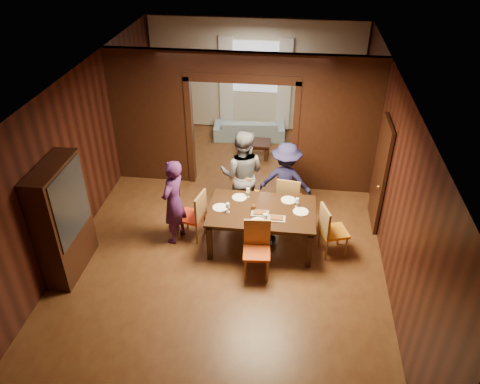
# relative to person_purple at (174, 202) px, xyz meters

# --- Properties ---
(floor) EXTENTS (9.00, 9.00, 0.00)m
(floor) POSITION_rel_person_purple_xyz_m (0.96, 0.51, -0.82)
(floor) COLOR #522B17
(floor) RESTS_ON ground
(ceiling) EXTENTS (5.50, 9.00, 0.02)m
(ceiling) POSITION_rel_person_purple_xyz_m (0.96, 0.51, 2.08)
(ceiling) COLOR silver
(ceiling) RESTS_ON room_walls
(room_walls) EXTENTS (5.52, 9.01, 2.90)m
(room_walls) POSITION_rel_person_purple_xyz_m (0.96, 2.40, 0.69)
(room_walls) COLOR black
(room_walls) RESTS_ON floor
(person_purple) EXTENTS (0.55, 0.68, 1.63)m
(person_purple) POSITION_rel_person_purple_xyz_m (0.00, 0.00, 0.00)
(person_purple) COLOR #421A4D
(person_purple) RESTS_ON floor
(person_grey) EXTENTS (0.91, 0.72, 1.80)m
(person_grey) POSITION_rel_person_purple_xyz_m (1.11, 0.97, 0.09)
(person_grey) COLOR #53525A
(person_grey) RESTS_ON floor
(person_navy) EXTENTS (1.08, 0.71, 1.57)m
(person_navy) POSITION_rel_person_purple_xyz_m (1.93, 1.02, -0.03)
(person_navy) COLOR #181639
(person_navy) RESTS_ON floor
(sofa) EXTENTS (1.87, 0.87, 0.53)m
(sofa) POSITION_rel_person_purple_xyz_m (0.88, 4.36, -0.55)
(sofa) COLOR #88A3B2
(sofa) RESTS_ON floor
(serving_bowl) EXTENTS (0.32, 0.32, 0.08)m
(serving_bowl) POSITION_rel_person_purple_xyz_m (1.68, 0.08, -0.02)
(serving_bowl) COLOR black
(serving_bowl) RESTS_ON dining_table
(dining_table) EXTENTS (1.87, 1.16, 0.76)m
(dining_table) POSITION_rel_person_purple_xyz_m (1.57, 0.03, -0.44)
(dining_table) COLOR black
(dining_table) RESTS_ON floor
(coffee_table) EXTENTS (0.80, 0.50, 0.40)m
(coffee_table) POSITION_rel_person_purple_xyz_m (1.09, 3.36, -0.62)
(coffee_table) COLOR black
(coffee_table) RESTS_ON floor
(chair_left) EXTENTS (0.53, 0.53, 0.97)m
(chair_left) POSITION_rel_person_purple_xyz_m (0.27, 0.11, -0.33)
(chair_left) COLOR red
(chair_left) RESTS_ON floor
(chair_right) EXTENTS (0.56, 0.56, 0.97)m
(chair_right) POSITION_rel_person_purple_xyz_m (2.84, -0.03, -0.33)
(chair_right) COLOR orange
(chair_right) RESTS_ON floor
(chair_far_l) EXTENTS (0.55, 0.55, 0.97)m
(chair_far_l) POSITION_rel_person_purple_xyz_m (1.16, 0.96, -0.33)
(chair_far_l) COLOR orange
(chair_far_l) RESTS_ON floor
(chair_far_r) EXTENTS (0.49, 0.49, 0.97)m
(chair_far_r) POSITION_rel_person_purple_xyz_m (2.02, 0.92, -0.33)
(chair_far_r) COLOR orange
(chair_far_r) RESTS_ON floor
(chair_near) EXTENTS (0.47, 0.47, 0.97)m
(chair_near) POSITION_rel_person_purple_xyz_m (1.55, -0.75, -0.33)
(chair_near) COLOR #C34212
(chair_near) RESTS_ON floor
(hutch) EXTENTS (0.40, 1.20, 2.00)m
(hutch) POSITION_rel_person_purple_xyz_m (-1.57, -0.99, 0.18)
(hutch) COLOR black
(hutch) RESTS_ON floor
(door_right) EXTENTS (0.06, 0.90, 2.10)m
(door_right) POSITION_rel_person_purple_xyz_m (3.66, 1.01, 0.23)
(door_right) COLOR black
(door_right) RESTS_ON floor
(window_far) EXTENTS (1.20, 0.03, 1.30)m
(window_far) POSITION_rel_person_purple_xyz_m (0.96, 4.95, 0.88)
(window_far) COLOR silver
(window_far) RESTS_ON back_wall
(curtain_left) EXTENTS (0.35, 0.06, 2.40)m
(curtain_left) POSITION_rel_person_purple_xyz_m (0.21, 4.91, 0.43)
(curtain_left) COLOR white
(curtain_left) RESTS_ON back_wall
(curtain_right) EXTENTS (0.35, 0.06, 2.40)m
(curtain_right) POSITION_rel_person_purple_xyz_m (1.71, 4.91, 0.43)
(curtain_right) COLOR white
(curtain_right) RESTS_ON back_wall
(plate_left) EXTENTS (0.27, 0.27, 0.01)m
(plate_left) POSITION_rel_person_purple_xyz_m (0.83, 0.01, -0.05)
(plate_left) COLOR white
(plate_left) RESTS_ON dining_table
(plate_far_l) EXTENTS (0.27, 0.27, 0.01)m
(plate_far_l) POSITION_rel_person_purple_xyz_m (1.13, 0.37, -0.05)
(plate_far_l) COLOR white
(plate_far_l) RESTS_ON dining_table
(plate_far_r) EXTENTS (0.27, 0.27, 0.01)m
(plate_far_r) POSITION_rel_person_purple_xyz_m (2.01, 0.39, -0.05)
(plate_far_r) COLOR white
(plate_far_r) RESTS_ON dining_table
(plate_right) EXTENTS (0.27, 0.27, 0.01)m
(plate_right) POSITION_rel_person_purple_xyz_m (2.24, 0.06, -0.05)
(plate_right) COLOR white
(plate_right) RESTS_ON dining_table
(plate_near) EXTENTS (0.27, 0.27, 0.01)m
(plate_near) POSITION_rel_person_purple_xyz_m (1.53, -0.34, -0.05)
(plate_near) COLOR silver
(plate_near) RESTS_ON dining_table
(platter_a) EXTENTS (0.30, 0.20, 0.04)m
(platter_a) POSITION_rel_person_purple_xyz_m (1.54, -0.08, -0.04)
(platter_a) COLOR gray
(platter_a) RESTS_ON dining_table
(platter_b) EXTENTS (0.30, 0.20, 0.04)m
(platter_b) POSITION_rel_person_purple_xyz_m (1.83, -0.20, -0.04)
(platter_b) COLOR gray
(platter_b) RESTS_ON dining_table
(wineglass_left) EXTENTS (0.08, 0.08, 0.18)m
(wineglass_left) POSITION_rel_person_purple_xyz_m (0.98, -0.10, 0.03)
(wineglass_left) COLOR silver
(wineglass_left) RESTS_ON dining_table
(wineglass_far) EXTENTS (0.08, 0.08, 0.18)m
(wineglass_far) POSITION_rel_person_purple_xyz_m (1.28, 0.42, 0.03)
(wineglass_far) COLOR silver
(wineglass_far) RESTS_ON dining_table
(wineglass_right) EXTENTS (0.08, 0.08, 0.18)m
(wineglass_right) POSITION_rel_person_purple_xyz_m (2.17, 0.20, 0.03)
(wineglass_right) COLOR white
(wineglass_right) RESTS_ON dining_table
(tumbler) EXTENTS (0.07, 0.07, 0.14)m
(tumbler) POSITION_rel_person_purple_xyz_m (1.65, -0.29, 0.01)
(tumbler) COLOR white
(tumbler) RESTS_ON dining_table
(condiment_jar) EXTENTS (0.08, 0.08, 0.11)m
(condiment_jar) POSITION_rel_person_purple_xyz_m (1.42, 0.02, -0.00)
(condiment_jar) COLOR #4D2B12
(condiment_jar) RESTS_ON dining_table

